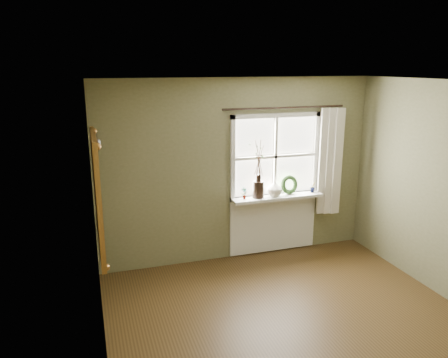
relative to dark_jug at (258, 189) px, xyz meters
name	(u,v)px	position (x,y,z in m)	size (l,w,h in m)	color
floor	(312,344)	(-0.25, -2.12, -1.04)	(4.50, 4.50, 0.00)	#402C14
ceiling	(327,84)	(-0.25, -2.12, 1.56)	(4.50, 4.50, 0.00)	silver
wall_back	(237,170)	(-0.25, 0.18, 0.26)	(4.00, 0.10, 2.60)	#6C6A47
wall_left	(93,252)	(-2.30, -2.12, 0.26)	(0.10, 4.50, 2.60)	#6C6A47
window_frame	(275,156)	(0.30, 0.11, 0.44)	(1.36, 0.06, 1.24)	white
window_sill	(277,197)	(0.30, 0.00, -0.14)	(1.36, 0.26, 0.04)	white
window_apron	(273,223)	(0.30, 0.11, -0.58)	(1.36, 0.04, 0.88)	white
dark_jug	(258,189)	(0.00, 0.00, 0.00)	(0.16, 0.16, 0.24)	black
cream_vase	(275,188)	(0.25, 0.00, -0.01)	(0.22, 0.22, 0.23)	silver
wreath	(289,187)	(0.51, 0.04, -0.01)	(0.28, 0.28, 0.07)	#28441E
potted_plant_left	(244,193)	(-0.21, 0.00, -0.04)	(0.09, 0.06, 0.17)	#28441E
potted_plant_right	(313,187)	(0.88, 0.00, -0.04)	(0.09, 0.07, 0.16)	#28441E
curtain	(329,162)	(1.14, 0.01, 0.32)	(0.36, 0.12, 1.59)	beige
curtain_rod	(285,108)	(0.40, 0.05, 1.14)	(0.03, 0.03, 1.84)	black
gilt_mirror	(97,195)	(-2.22, -0.86, 0.38)	(0.10, 1.11, 1.32)	white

